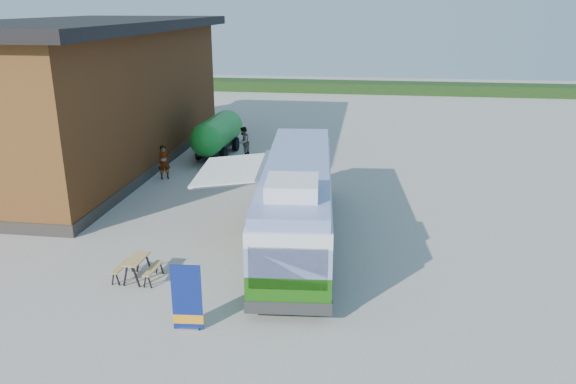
% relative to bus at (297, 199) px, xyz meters
% --- Properties ---
extents(ground, '(100.00, 100.00, 0.00)m').
position_rel_bus_xyz_m(ground, '(-1.80, -0.83, -1.66)').
color(ground, '#BCB7AD').
rests_on(ground, ground).
extents(barn, '(9.60, 21.20, 7.50)m').
position_rel_bus_xyz_m(barn, '(-12.30, 9.17, 1.93)').
color(barn, brown).
rests_on(barn, ground).
extents(hedge, '(40.00, 3.00, 1.00)m').
position_rel_bus_xyz_m(hedge, '(6.20, 37.17, -1.16)').
color(hedge, '#264419').
rests_on(hedge, ground).
extents(bus, '(3.34, 11.46, 3.47)m').
position_rel_bus_xyz_m(bus, '(0.00, 0.00, 0.00)').
color(bus, '#206611').
rests_on(bus, ground).
extents(awning, '(2.77, 4.11, 0.50)m').
position_rel_bus_xyz_m(awning, '(-2.30, 0.45, 0.87)').
color(awning, white).
rests_on(awning, ground).
extents(banner, '(0.82, 0.23, 1.89)m').
position_rel_bus_xyz_m(banner, '(-2.12, -6.18, -0.88)').
color(banner, navy).
rests_on(banner, ground).
extents(picnic_table, '(1.32, 1.18, 0.73)m').
position_rel_bus_xyz_m(picnic_table, '(-4.59, -3.65, -1.11)').
color(picnic_table, tan).
rests_on(picnic_table, ground).
extents(person_a, '(0.74, 0.67, 1.69)m').
position_rel_bus_xyz_m(person_a, '(-7.50, 6.81, -0.81)').
color(person_a, '#999999').
rests_on(person_a, ground).
extents(person_b, '(0.80, 0.95, 1.74)m').
position_rel_bus_xyz_m(person_b, '(-4.52, 11.42, -0.79)').
color(person_b, '#999999').
rests_on(person_b, ground).
extents(slurry_tanker, '(1.97, 6.11, 2.26)m').
position_rel_bus_xyz_m(slurry_tanker, '(-6.06, 11.61, -0.36)').
color(slurry_tanker, '#1A932D').
rests_on(slurry_tanker, ground).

